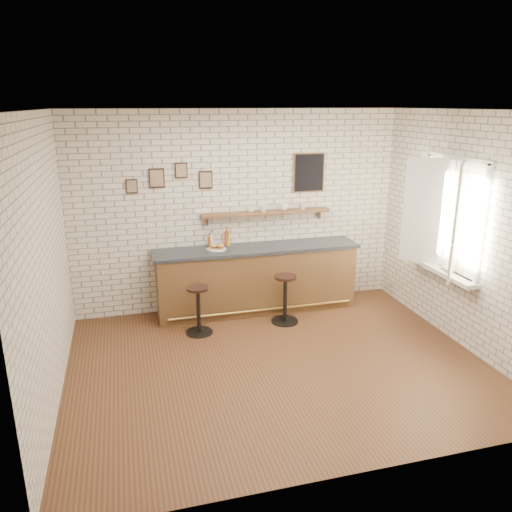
# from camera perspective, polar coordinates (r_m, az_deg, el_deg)

# --- Properties ---
(ground) EXTENTS (5.00, 5.00, 0.00)m
(ground) POSITION_cam_1_polar(r_m,az_deg,el_deg) (6.28, 2.46, -12.18)
(ground) COLOR brown
(ground) RESTS_ON ground
(bar_counter) EXTENTS (3.10, 0.65, 1.01)m
(bar_counter) POSITION_cam_1_polar(r_m,az_deg,el_deg) (7.61, 0.10, -2.60)
(bar_counter) COLOR brown
(bar_counter) RESTS_ON ground
(sandwich_plate) EXTENTS (0.28, 0.28, 0.01)m
(sandwich_plate) POSITION_cam_1_polar(r_m,az_deg,el_deg) (7.34, -4.52, 0.78)
(sandwich_plate) COLOR white
(sandwich_plate) RESTS_ON bar_counter
(ciabatta_sandwich) EXTENTS (0.21, 0.14, 0.07)m
(ciabatta_sandwich) POSITION_cam_1_polar(r_m,az_deg,el_deg) (7.33, -4.45, 1.10)
(ciabatta_sandwich) COLOR tan
(ciabatta_sandwich) RESTS_ON sandwich_plate
(potato_chips) EXTENTS (0.26, 0.19, 0.00)m
(potato_chips) POSITION_cam_1_polar(r_m,az_deg,el_deg) (7.33, -4.73, 0.82)
(potato_chips) COLOR #F0A654
(potato_chips) RESTS_ON sandwich_plate
(bitters_bottle_brown) EXTENTS (0.07, 0.07, 0.21)m
(bitters_bottle_brown) POSITION_cam_1_polar(r_m,az_deg,el_deg) (7.47, -5.29, 1.70)
(bitters_bottle_brown) COLOR brown
(bitters_bottle_brown) RESTS_ON bar_counter
(bitters_bottle_white) EXTENTS (0.06, 0.06, 0.24)m
(bitters_bottle_white) POSITION_cam_1_polar(r_m,az_deg,el_deg) (7.47, -5.10, 1.79)
(bitters_bottle_white) COLOR silver
(bitters_bottle_white) RESTS_ON bar_counter
(bitters_bottle_amber) EXTENTS (0.07, 0.07, 0.29)m
(bitters_bottle_amber) POSITION_cam_1_polar(r_m,az_deg,el_deg) (7.51, -3.36, 2.07)
(bitters_bottle_amber) COLOR #904117
(bitters_bottle_amber) RESTS_ON bar_counter
(condiment_bottle_yellow) EXTENTS (0.06, 0.06, 0.20)m
(condiment_bottle_yellow) POSITION_cam_1_polar(r_m,az_deg,el_deg) (7.52, -3.21, 1.82)
(condiment_bottle_yellow) COLOR gold
(condiment_bottle_yellow) RESTS_ON bar_counter
(bar_stool_left) EXTENTS (0.38, 0.38, 0.68)m
(bar_stool_left) POSITION_cam_1_polar(r_m,az_deg,el_deg) (6.94, -6.60, -5.99)
(bar_stool_left) COLOR black
(bar_stool_left) RESTS_ON ground
(bar_stool_right) EXTENTS (0.40, 0.40, 0.71)m
(bar_stool_right) POSITION_cam_1_polar(r_m,az_deg,el_deg) (7.24, 3.35, -4.74)
(bar_stool_right) COLOR black
(bar_stool_right) RESTS_ON ground
(wall_shelf) EXTENTS (2.00, 0.18, 0.18)m
(wall_shelf) POSITION_cam_1_polar(r_m,az_deg,el_deg) (7.59, 1.18, 4.96)
(wall_shelf) COLOR brown
(wall_shelf) RESTS_ON ground
(shelf_cup_a) EXTENTS (0.14, 0.14, 0.09)m
(shelf_cup_a) POSITION_cam_1_polar(r_m,az_deg,el_deg) (7.51, -0.60, 5.35)
(shelf_cup_a) COLOR white
(shelf_cup_a) RESTS_ON wall_shelf
(shelf_cup_b) EXTENTS (0.15, 0.15, 0.10)m
(shelf_cup_b) POSITION_cam_1_polar(r_m,az_deg,el_deg) (7.56, 0.84, 5.48)
(shelf_cup_b) COLOR white
(shelf_cup_b) RESTS_ON wall_shelf
(shelf_cup_c) EXTENTS (0.19, 0.19, 0.11)m
(shelf_cup_c) POSITION_cam_1_polar(r_m,az_deg,el_deg) (7.65, 3.22, 5.62)
(shelf_cup_c) COLOR white
(shelf_cup_c) RESTS_ON wall_shelf
(shelf_cup_d) EXTENTS (0.12, 0.12, 0.09)m
(shelf_cup_d) POSITION_cam_1_polar(r_m,az_deg,el_deg) (7.75, 5.41, 5.67)
(shelf_cup_d) COLOR white
(shelf_cup_d) RESTS_ON wall_shelf
(back_wall_decor) EXTENTS (2.96, 0.02, 0.56)m
(back_wall_decor) POSITION_cam_1_polar(r_m,az_deg,el_deg) (7.52, -0.25, 9.25)
(back_wall_decor) COLOR black
(back_wall_decor) RESTS_ON ground
(window_sill) EXTENTS (0.20, 1.35, 0.06)m
(window_sill) POSITION_cam_1_polar(r_m,az_deg,el_deg) (7.19, 20.37, -1.57)
(window_sill) COLOR white
(window_sill) RESTS_ON ground
(casement_window) EXTENTS (0.40, 1.30, 1.56)m
(casement_window) POSITION_cam_1_polar(r_m,az_deg,el_deg) (6.98, 20.71, 4.25)
(casement_window) COLOR white
(casement_window) RESTS_ON ground
(book_lower) EXTENTS (0.19, 0.23, 0.02)m
(book_lower) POSITION_cam_1_polar(r_m,az_deg,el_deg) (7.11, 20.61, -1.46)
(book_lower) COLOR tan
(book_lower) RESTS_ON window_sill
(book_upper) EXTENTS (0.15, 0.20, 0.02)m
(book_upper) POSITION_cam_1_polar(r_m,az_deg,el_deg) (7.10, 20.69, -1.37)
(book_upper) COLOR tan
(book_upper) RESTS_ON book_lower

